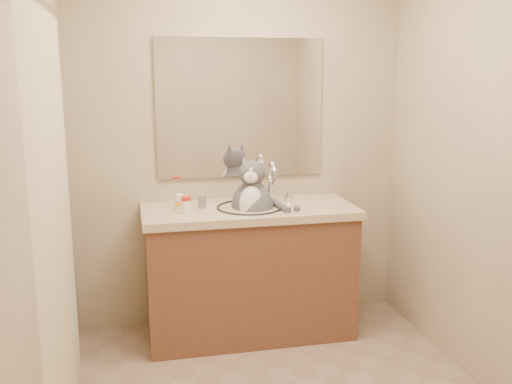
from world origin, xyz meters
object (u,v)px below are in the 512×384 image
cat (253,205)px  grey_canister (202,202)px  pill_bottle_redcap (186,205)px  pill_bottle_orange (179,202)px

cat → grey_canister: size_ratio=7.19×
cat → grey_canister: bearing=-172.1°
cat → pill_bottle_redcap: bearing=-153.4°
cat → pill_bottle_orange: size_ratio=5.71×
pill_bottle_orange → grey_canister: (0.14, 0.01, -0.01)m
grey_canister → pill_bottle_redcap: bearing=-132.5°
pill_bottle_redcap → pill_bottle_orange: bearing=104.8°
pill_bottle_orange → grey_canister: size_ratio=1.26×
cat → pill_bottle_redcap: cat is taller
pill_bottle_orange → cat: bearing=-5.7°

